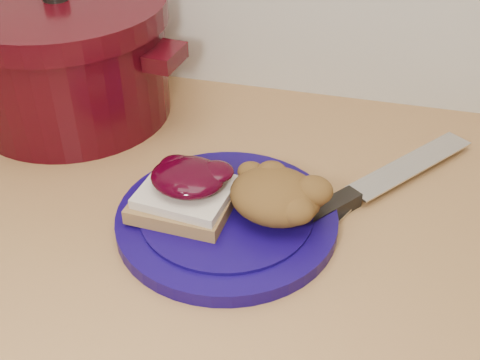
% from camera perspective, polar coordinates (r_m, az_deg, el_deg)
% --- Properties ---
extents(plate, '(0.28, 0.28, 0.02)m').
position_cam_1_polar(plate, '(0.67, -1.26, -3.74)').
color(plate, '#10054A').
rests_on(plate, wood_countertop).
extents(sandwich, '(0.11, 0.10, 0.05)m').
position_cam_1_polar(sandwich, '(0.66, -5.16, -0.99)').
color(sandwich, olive).
rests_on(sandwich, plate).
extents(stuffing_mound, '(0.11, 0.10, 0.05)m').
position_cam_1_polar(stuffing_mound, '(0.64, 3.36, -1.52)').
color(stuffing_mound, brown).
rests_on(stuffing_mound, plate).
extents(chef_knife, '(0.22, 0.27, 0.02)m').
position_cam_1_polar(chef_knife, '(0.70, 9.91, -1.98)').
color(chef_knife, black).
rests_on(chef_knife, wood_countertop).
extents(butter_knife, '(0.08, 0.16, 0.00)m').
position_cam_1_polar(butter_knife, '(0.67, 8.03, -4.61)').
color(butter_knife, silver).
rests_on(butter_knife, wood_countertop).
extents(dutch_oven, '(0.35, 0.32, 0.18)m').
position_cam_1_polar(dutch_oven, '(0.88, -16.11, 11.09)').
color(dutch_oven, '#37050B').
rests_on(dutch_oven, wood_countertop).
extents(pepper_grinder, '(0.07, 0.07, 0.13)m').
position_cam_1_polar(pepper_grinder, '(0.92, -20.00, 10.31)').
color(pepper_grinder, black).
rests_on(pepper_grinder, wood_countertop).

